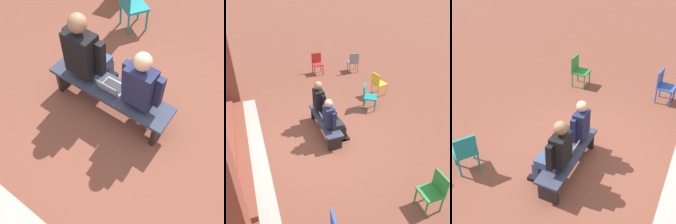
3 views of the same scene
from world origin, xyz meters
The scene contains 11 objects.
ground_plane centered at (0.00, 0.00, 0.00)m, with size 60.00×60.00×0.00m, color brown.
concrete_strip centered at (0.35, 1.72, 0.00)m, with size 5.41×0.40×0.01m, color #A8A399.
bench centered at (0.35, -0.20, 0.35)m, with size 1.80×0.44×0.45m.
person_student centered at (-0.10, -0.26, 0.71)m, with size 0.53×0.67×1.32m.
person_adult centered at (0.76, -0.27, 0.75)m, with size 0.59×0.75×1.43m.
laptop centered at (0.32, -0.19, 0.50)m, with size 0.32×0.29×0.21m.
plastic_chair_foreground centered at (1.16, -1.92, 0.48)m, with size 0.58×0.58×0.84m.
plastic_chair_near_bench_right centered at (-2.82, -1.41, 0.48)m, with size 0.43×0.43×0.84m.
plastic_chair_by_pillar centered at (1.87, -2.67, 0.48)m, with size 0.50×0.50×0.84m.
plastic_chair_far_left centered at (4.11, -2.70, 0.48)m, with size 0.47×0.47×0.84m.
plastic_chair_far_right centered at (4.51, -1.23, 0.48)m, with size 0.44×0.44×0.84m.
Camera 2 is at (-5.48, 1.62, 4.48)m, focal length 42.00 mm.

